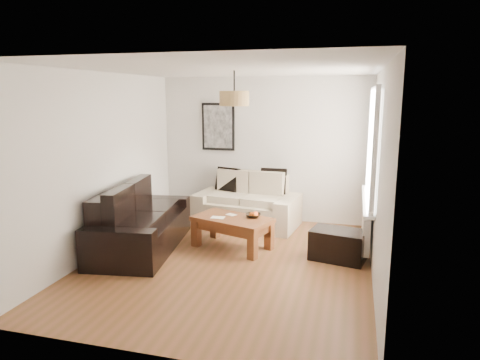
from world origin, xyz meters
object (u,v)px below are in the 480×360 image
(loveseat_cream, at_px, (247,201))
(coffee_table, at_px, (232,233))
(sofa_leather, at_px, (141,220))
(ottoman, at_px, (338,245))

(loveseat_cream, xyz_separation_m, coffee_table, (0.07, -1.19, -0.20))
(loveseat_cream, relative_size, coffee_table, 1.53)
(loveseat_cream, bearing_deg, sofa_leather, -121.43)
(coffee_table, distance_m, ottoman, 1.57)
(ottoman, bearing_deg, sofa_leather, -174.03)
(coffee_table, bearing_deg, loveseat_cream, 93.31)
(ottoman, bearing_deg, coffee_table, 177.31)
(sofa_leather, height_order, ottoman, sofa_leather)
(loveseat_cream, distance_m, sofa_leather, 2.00)
(loveseat_cream, bearing_deg, ottoman, -30.64)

